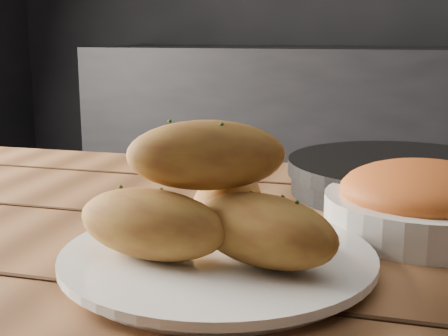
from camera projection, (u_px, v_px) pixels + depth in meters
counter at (442, 165)px, 2.44m from camera, size 2.80×0.60×0.90m
plate at (218, 260)px, 0.56m from camera, size 0.28×0.28×0.02m
bread_rolls at (211, 203)px, 0.55m from camera, size 0.25×0.20×0.12m
skillet at (404, 177)px, 0.82m from camera, size 0.42×0.30×0.05m
bowl at (425, 202)px, 0.66m from camera, size 0.21×0.21×0.08m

